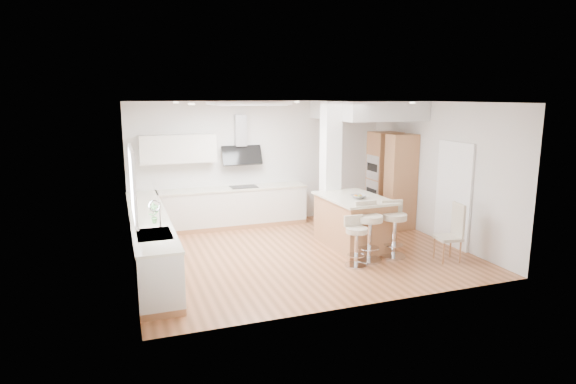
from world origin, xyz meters
name	(u,v)px	position (x,y,z in m)	size (l,w,h in m)	color
ground	(300,252)	(0.00, 0.00, 0.00)	(6.00, 6.00, 0.00)	#AF6A41
ceiling	(300,252)	(0.00, 0.00, 0.00)	(6.00, 5.00, 0.02)	silver
wall_back	(261,162)	(0.00, 2.50, 1.40)	(6.00, 0.04, 2.80)	silver
wall_left	(129,190)	(-3.00, 0.00, 1.40)	(0.04, 5.00, 2.80)	silver
wall_right	(437,171)	(3.00, 0.00, 1.40)	(0.04, 5.00, 2.80)	silver
skylight	(249,104)	(-0.79, 0.60, 2.77)	(4.10, 2.10, 0.06)	white
window_left	(132,181)	(-2.96, -0.90, 1.69)	(0.06, 1.28, 1.07)	silver
doorway_right	(453,196)	(2.97, -0.60, 1.00)	(0.05, 1.00, 2.10)	#453C36
counter_left	(150,240)	(-2.70, 0.23, 0.46)	(0.63, 4.50, 1.35)	#B1784C
counter_back	(226,197)	(-0.91, 2.22, 0.70)	(3.62, 0.63, 2.50)	#B1784C
pillar	(330,169)	(1.05, 0.95, 1.40)	(0.35, 0.35, 2.80)	white
soffit	(366,110)	(2.10, 1.40, 2.60)	(1.78, 2.20, 0.40)	silver
oven_column	(390,179)	(2.68, 1.23, 1.05)	(0.63, 1.21, 2.10)	#B1784C
peninsula	(353,221)	(1.14, 0.03, 0.50)	(1.13, 1.66, 1.06)	#B1784C
bar_stool_a	(356,238)	(0.65, -1.01, 0.49)	(0.40, 0.40, 0.88)	silver
bar_stool_b	(369,228)	(1.00, -0.84, 0.60)	(0.48, 0.48, 1.07)	silver
bar_stool_c	(394,226)	(1.54, -0.79, 0.58)	(0.55, 0.55, 1.03)	silver
dining_chair	(453,230)	(2.41, -1.35, 0.56)	(0.46, 0.46, 1.05)	beige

